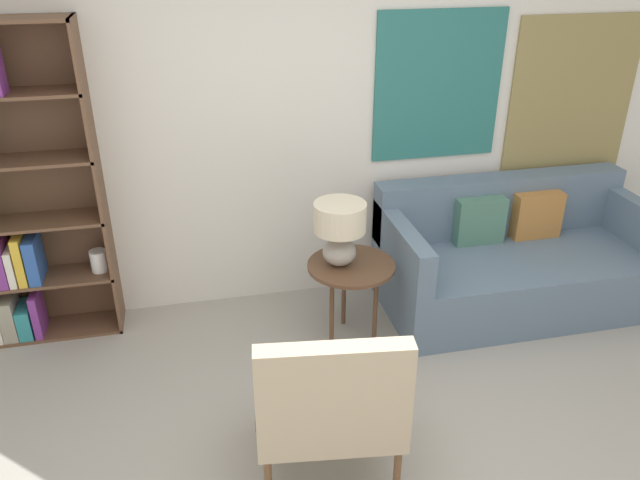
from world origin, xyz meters
TOP-DOWN VIEW (x-y plane):
  - wall_back at (0.06, 2.03)m, footprint 6.40×0.08m
  - armchair at (-0.20, 0.17)m, footprint 0.75×0.69m
  - couch at (1.48, 1.55)m, footprint 1.89×0.93m
  - side_table at (0.21, 1.33)m, footprint 0.56×0.56m
  - table_lamp at (0.14, 1.35)m, footprint 0.32×0.32m

SIDE VIEW (x-z plane):
  - couch at x=1.48m, z-range -0.11..0.74m
  - side_table at x=0.21m, z-range 0.22..0.78m
  - armchair at x=-0.20m, z-range 0.06..0.98m
  - table_lamp at x=0.14m, z-range 0.60..1.02m
  - wall_back at x=0.06m, z-range 0.00..2.70m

